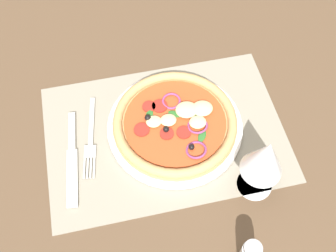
{
  "coord_description": "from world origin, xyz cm",
  "views": [
    {
      "loc": [
        8.62,
        41.99,
        71.16
      ],
      "look_at": [
        -0.64,
        0.0,
        2.48
      ],
      "focal_mm": 45.3,
      "sensor_mm": 36.0,
      "label": 1
    }
  ],
  "objects_px": {
    "plate": "(175,127)",
    "knife": "(72,158)",
    "fork": "(91,141)",
    "wine_glass": "(265,159)",
    "pizza": "(175,122)"
  },
  "relations": [
    {
      "from": "pizza",
      "to": "fork",
      "type": "relative_size",
      "value": 1.34
    },
    {
      "from": "knife",
      "to": "plate",
      "type": "bearing_deg",
      "value": 102.52
    },
    {
      "from": "pizza",
      "to": "fork",
      "type": "height_order",
      "value": "pizza"
    },
    {
      "from": "fork",
      "to": "wine_glass",
      "type": "distance_m",
      "value": 0.33
    },
    {
      "from": "pizza",
      "to": "knife",
      "type": "distance_m",
      "value": 0.21
    },
    {
      "from": "plate",
      "to": "knife",
      "type": "height_order",
      "value": "plate"
    },
    {
      "from": "plate",
      "to": "fork",
      "type": "distance_m",
      "value": 0.17
    },
    {
      "from": "plate",
      "to": "pizza",
      "type": "relative_size",
      "value": 1.09
    },
    {
      "from": "plate",
      "to": "wine_glass",
      "type": "height_order",
      "value": "wine_glass"
    },
    {
      "from": "wine_glass",
      "to": "plate",
      "type": "bearing_deg",
      "value": -52.08
    },
    {
      "from": "wine_glass",
      "to": "knife",
      "type": "bearing_deg",
      "value": -20.96
    },
    {
      "from": "fork",
      "to": "knife",
      "type": "relative_size",
      "value": 0.9
    },
    {
      "from": "plate",
      "to": "knife",
      "type": "relative_size",
      "value": 1.31
    },
    {
      "from": "plate",
      "to": "wine_glass",
      "type": "distance_m",
      "value": 0.21
    },
    {
      "from": "pizza",
      "to": "wine_glass",
      "type": "xyz_separation_m",
      "value": [
        -0.11,
        0.15,
        0.07
      ]
    }
  ]
}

